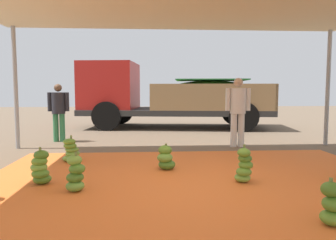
{
  "coord_description": "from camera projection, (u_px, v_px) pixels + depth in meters",
  "views": [
    {
      "loc": [
        -0.73,
        -4.63,
        1.39
      ],
      "look_at": [
        -0.32,
        1.68,
        0.81
      ],
      "focal_mm": 34.99,
      "sensor_mm": 36.0,
      "label": 1
    }
  ],
  "objects": [
    {
      "name": "cargo_truck_main",
      "position": [
        168.0,
        95.0,
        12.15
      ],
      "size": [
        7.09,
        3.33,
        2.4
      ],
      "color": "#2D2D2D",
      "rests_on": "ground"
    },
    {
      "name": "banana_bunch_5",
      "position": [
        244.0,
        166.0,
        4.9
      ],
      "size": [
        0.34,
        0.34,
        0.57
      ],
      "color": "#75A83D",
      "rests_on": "tarp_orange"
    },
    {
      "name": "banana_bunch_6",
      "position": [
        332.0,
        205.0,
        3.34
      ],
      "size": [
        0.32,
        0.32,
        0.49
      ],
      "color": "#60932D",
      "rests_on": "tarp_orange"
    },
    {
      "name": "worker_1",
      "position": [
        59.0,
        108.0,
        8.78
      ],
      "size": [
        0.57,
        0.35,
        1.55
      ],
      "color": "#337A4C",
      "rests_on": "ground"
    },
    {
      "name": "worker_0",
      "position": [
        238.0,
        107.0,
        7.95
      ],
      "size": [
        0.62,
        0.38,
        1.68
      ],
      "color": "silver",
      "rests_on": "ground"
    },
    {
      "name": "tarp_orange",
      "position": [
        197.0,
        185.0,
        4.78
      ],
      "size": [
        6.56,
        5.21,
        0.01
      ],
      "primitive_type": "cube",
      "color": "orange",
      "rests_on": "ground"
    },
    {
      "name": "banana_bunch_2",
      "position": [
        71.0,
        151.0,
        6.36
      ],
      "size": [
        0.42,
        0.44,
        0.51
      ],
      "color": "#75A83D",
      "rests_on": "tarp_orange"
    },
    {
      "name": "banana_bunch_8",
      "position": [
        40.0,
        168.0,
        4.81
      ],
      "size": [
        0.34,
        0.33,
        0.55
      ],
      "color": "#477523",
      "rests_on": "tarp_orange"
    },
    {
      "name": "ground_plane",
      "position": [
        178.0,
        149.0,
        7.76
      ],
      "size": [
        40.0,
        40.0,
        0.0
      ],
      "primitive_type": "plane",
      "color": "brown"
    },
    {
      "name": "banana_bunch_1",
      "position": [
        166.0,
        158.0,
        5.7
      ],
      "size": [
        0.42,
        0.4,
        0.46
      ],
      "color": "#477523",
      "rests_on": "tarp_orange"
    },
    {
      "name": "banana_bunch_7",
      "position": [
        75.0,
        174.0,
        4.48
      ],
      "size": [
        0.33,
        0.33,
        0.54
      ],
      "color": "#6B9E38",
      "rests_on": "tarp_orange"
    }
  ]
}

